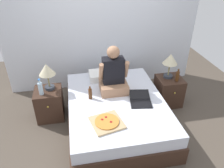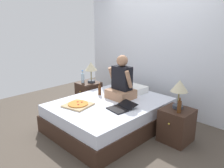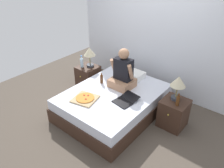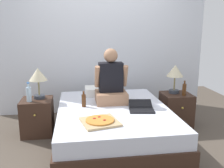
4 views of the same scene
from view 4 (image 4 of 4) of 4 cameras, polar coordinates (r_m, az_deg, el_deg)
ground_plane at (r=3.59m, az=0.30°, el=-12.73°), size 5.78×5.78×0.00m
wall_back at (r=4.59m, az=-2.27°, el=9.13°), size 3.78×0.12×2.50m
bed at (r=3.49m, az=0.30°, el=-9.25°), size 1.53×1.99×0.48m
nightstand_left at (r=3.85m, az=-16.66°, el=-7.18°), size 0.44×0.47×0.53m
lamp_on_left_nightstand at (r=3.74m, az=-16.53°, el=1.64°), size 0.26×0.26×0.45m
water_bottle at (r=3.67m, az=-18.47°, el=-2.15°), size 0.07×0.07×0.28m
nightstand_right at (r=4.12m, az=14.41°, el=-5.74°), size 0.44×0.47×0.53m
lamp_on_right_nightstand at (r=4.00m, az=14.21°, el=2.50°), size 0.26×0.26×0.45m
beer_bottle at (r=3.96m, az=16.19°, el=-1.16°), size 0.06×0.06×0.23m
pillow at (r=4.06m, az=-2.44°, el=-1.56°), size 0.52×0.34×0.12m
person_seated at (r=3.59m, az=-0.26°, el=0.27°), size 0.47×0.40×0.78m
laptop at (r=3.36m, az=6.69°, el=-5.45°), size 0.38×0.46×0.07m
pizza_box at (r=2.89m, az=-2.79°, el=-8.51°), size 0.48×0.48×0.04m
beer_bottle_on_bed at (r=3.45m, az=-6.47°, el=-3.72°), size 0.06×0.06×0.22m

